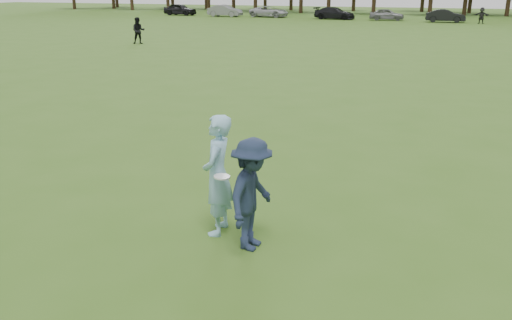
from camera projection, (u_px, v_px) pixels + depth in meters
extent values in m
plane|color=#365919|center=(228.00, 235.00, 9.27)|extent=(200.00, 200.00, 0.00)
imported|color=#89BBD4|center=(218.00, 175.00, 9.09)|extent=(0.61, 0.83, 2.08)
imported|color=#1A253B|center=(252.00, 194.00, 8.58)|extent=(0.75, 1.23, 1.85)
imported|color=black|center=(138.00, 31.00, 38.81)|extent=(1.14, 1.07, 1.87)
imported|color=#242424|center=(482.00, 16.00, 58.73)|extent=(1.70, 0.83, 1.75)
imported|color=black|center=(180.00, 9.00, 75.19)|extent=(4.78, 2.26, 1.58)
imported|color=slate|center=(225.00, 11.00, 71.82)|extent=(4.64, 1.72, 1.52)
imported|color=#ABABB0|center=(269.00, 12.00, 70.67)|extent=(5.24, 2.72, 1.41)
imported|color=black|center=(335.00, 13.00, 66.40)|extent=(5.19, 2.53, 1.45)
imported|color=slate|center=(387.00, 14.00, 64.42)|extent=(4.22, 2.06, 1.39)
imported|color=black|center=(446.00, 16.00, 60.96)|extent=(4.39, 1.68, 1.43)
cylinder|color=white|center=(222.00, 177.00, 8.81)|extent=(0.32, 0.32, 0.05)
cylinder|color=#332114|center=(255.00, 1.00, 82.98)|extent=(0.56, 0.56, 3.25)
cylinder|color=#332114|center=(301.00, 0.00, 80.85)|extent=(0.56, 0.56, 3.71)
cylinder|color=#332114|center=(329.00, 1.00, 79.09)|extent=(0.56, 0.56, 3.46)
cylinder|color=#332114|center=(374.00, 3.00, 76.78)|extent=(0.56, 0.56, 3.14)
cylinder|color=#332114|center=(430.00, 4.00, 73.96)|extent=(0.56, 0.56, 3.01)
cylinder|color=#332114|center=(465.00, 3.00, 74.55)|extent=(0.56, 0.56, 3.23)
cylinder|color=#332114|center=(508.00, 2.00, 72.55)|extent=(0.56, 0.56, 3.77)
cylinder|color=#332114|center=(173.00, 0.00, 98.14)|extent=(0.56, 0.56, 2.73)
cylinder|color=#332114|center=(354.00, 1.00, 86.30)|extent=(0.56, 0.56, 3.29)
cylinder|color=#332114|center=(423.00, 1.00, 84.07)|extent=(0.56, 0.56, 3.28)
cylinder|color=#332114|center=(470.00, 2.00, 80.38)|extent=(0.56, 0.56, 3.11)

